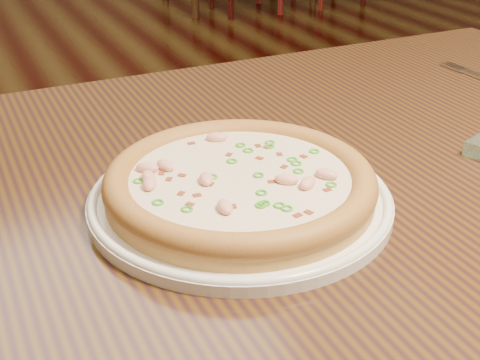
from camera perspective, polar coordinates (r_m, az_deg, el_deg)
name	(u,v)px	position (r m, az deg, el deg)	size (l,w,h in m)	color
hero_table	(311,236)	(0.83, 6.05, -4.79)	(1.20, 0.80, 0.75)	black
plate	(240,198)	(0.69, 0.00, -1.56)	(0.31, 0.31, 0.02)	white
pizza	(240,183)	(0.68, -0.02, -0.22)	(0.28, 0.28, 0.03)	tan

